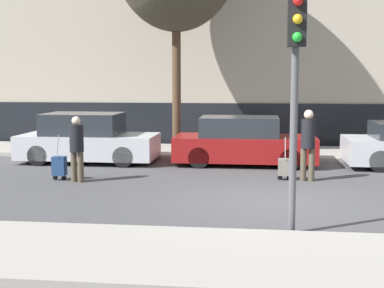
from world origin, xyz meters
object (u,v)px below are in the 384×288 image
parked_car_0 (87,140)px  pedestrian_left (77,145)px  pedestrian_right (308,141)px  parked_car_1 (243,142)px  trolley_left (59,166)px  trolley_right (285,167)px  traffic_light (296,66)px

parked_car_0 → pedestrian_left: (0.73, -3.08, 0.22)m
parked_car_0 → pedestrian_right: size_ratio=2.32×
parked_car_1 → pedestrian_left: size_ratio=2.55×
parked_car_1 → pedestrian_left: 5.08m
pedestrian_left → pedestrian_right: pedestrian_right is taller
trolley_left → trolley_right: bearing=6.9°
trolley_left → trolley_right: 5.62m
traffic_light → parked_car_0: bearing=128.9°
parked_car_0 → trolley_left: bearing=-85.9°
parked_car_1 → trolley_left: (-4.49, -2.99, -0.30)m
parked_car_1 → trolley_right: size_ratio=3.80×
parked_car_1 → pedestrian_right: pedestrian_right is taller
parked_car_0 → traffic_light: (5.65, -7.01, 2.02)m
pedestrian_left → traffic_light: bearing=-20.5°
trolley_right → traffic_light: bearing=-91.6°
parked_car_0 → pedestrian_right: bearing=-19.8°
parked_car_1 → trolley_left: bearing=-146.3°
trolley_right → traffic_light: size_ratio=0.28×
parked_car_1 → trolley_left: 5.41m
pedestrian_left → traffic_light: size_ratio=0.42×
trolley_left → traffic_light: traffic_light is taller
pedestrian_left → parked_car_0: bearing=121.5°
trolley_right → traffic_light: (-0.13, -4.78, 2.38)m
parked_car_0 → parked_car_1: size_ratio=1.00×
parked_car_0 → traffic_light: size_ratio=1.07×
pedestrian_left → pedestrian_right: bearing=26.3°
trolley_left → trolley_right: size_ratio=1.05×
trolley_left → trolley_right: (5.58, 0.67, -0.03)m
parked_car_1 → pedestrian_right: bearing=-55.3°
parked_car_1 → pedestrian_right: 2.89m
parked_car_0 → trolley_right: (5.79, -2.23, -0.36)m
parked_car_0 → trolley_left: 2.93m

